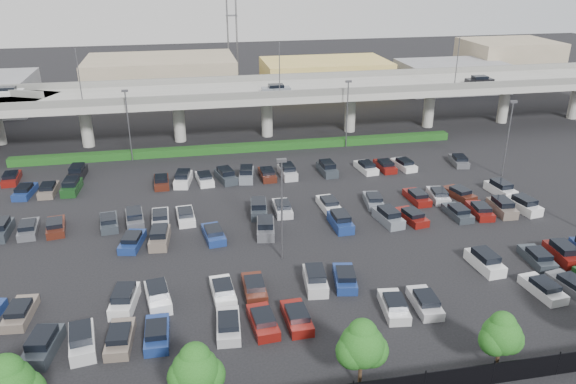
% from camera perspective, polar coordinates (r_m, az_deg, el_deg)
% --- Properties ---
extents(ground, '(280.00, 280.00, 0.00)m').
position_cam_1_polar(ground, '(62.27, -1.97, -3.14)').
color(ground, black).
extents(overpass, '(150.00, 13.00, 15.80)m').
position_cam_1_polar(overpass, '(89.99, -5.51, 9.75)').
color(overpass, gray).
rests_on(overpass, ground).
extents(hedge, '(66.00, 1.60, 1.10)m').
position_cam_1_polar(hedge, '(85.06, -4.71, 4.49)').
color(hedge, '#134115').
rests_on(hedge, ground).
extents(tree_row, '(65.07, 3.66, 5.94)m').
position_cam_1_polar(tree_row, '(38.51, 5.68, -15.48)').
color(tree_row, '#332316').
rests_on(tree_row, ground).
extents(parked_cars, '(63.04, 41.58, 1.67)m').
position_cam_1_polar(parked_cars, '(59.35, -1.92, -3.85)').
color(parked_cars, slate).
rests_on(parked_cars, ground).
extents(light_poles, '(66.90, 48.38, 10.30)m').
position_cam_1_polar(light_poles, '(61.20, -6.17, 2.61)').
color(light_poles, '#4E4E54').
rests_on(light_poles, ground).
extents(distant_buildings, '(138.00, 24.00, 9.00)m').
position_cam_1_polar(distant_buildings, '(121.26, -0.92, 11.72)').
color(distant_buildings, gray).
rests_on(distant_buildings, ground).
extents(comm_tower, '(2.40, 2.40, 30.00)m').
position_cam_1_polar(comm_tower, '(130.40, -5.77, 17.68)').
color(comm_tower, '#4E4E54').
rests_on(comm_tower, ground).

